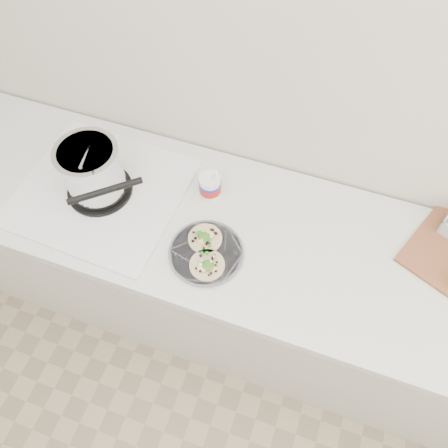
% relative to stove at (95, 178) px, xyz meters
% --- Properties ---
extents(counter, '(2.44, 0.66, 0.90)m').
position_rel_stove_xyz_m(counter, '(0.51, 0.03, -0.54)').
color(counter, silver).
rests_on(counter, ground).
extents(stove, '(0.62, 0.57, 0.28)m').
position_rel_stove_xyz_m(stove, '(0.00, 0.00, 0.00)').
color(stove, silver).
rests_on(stove, counter).
extents(taco_plate, '(0.26, 0.26, 0.04)m').
position_rel_stove_xyz_m(taco_plate, '(0.47, -0.11, -0.08)').
color(taco_plate, '#57585E').
rests_on(taco_plate, counter).
extents(tub, '(0.08, 0.08, 0.19)m').
position_rel_stove_xyz_m(tub, '(0.39, 0.13, -0.03)').
color(tub, white).
rests_on(tub, counter).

